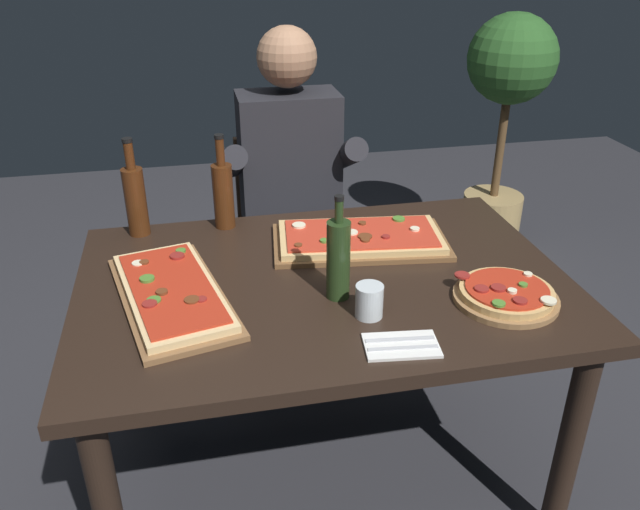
% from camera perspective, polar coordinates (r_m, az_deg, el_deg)
% --- Properties ---
extents(ground_plane, '(6.40, 6.40, 0.00)m').
position_cam_1_polar(ground_plane, '(2.31, 0.27, -18.27)').
color(ground_plane, '#2D2D33').
extents(dining_table, '(1.40, 0.96, 0.74)m').
position_cam_1_polar(dining_table, '(1.90, 0.31, -4.57)').
color(dining_table, black).
rests_on(dining_table, ground_plane).
extents(pizza_rectangular_front, '(0.58, 0.35, 0.05)m').
position_cam_1_polar(pizza_rectangular_front, '(2.04, 3.59, 1.45)').
color(pizza_rectangular_front, brown).
rests_on(pizza_rectangular_front, dining_table).
extents(pizza_rectangular_left, '(0.37, 0.59, 0.05)m').
position_cam_1_polar(pizza_rectangular_left, '(1.79, -13.04, -3.30)').
color(pizza_rectangular_left, brown).
rests_on(pizza_rectangular_left, dining_table).
extents(pizza_round_far, '(0.28, 0.28, 0.05)m').
position_cam_1_polar(pizza_round_far, '(1.80, 16.20, -3.39)').
color(pizza_round_far, olive).
rests_on(pizza_round_far, dining_table).
extents(wine_bottle_dark, '(0.06, 0.06, 0.30)m').
position_cam_1_polar(wine_bottle_dark, '(1.71, 1.64, -0.29)').
color(wine_bottle_dark, '#233819').
rests_on(wine_bottle_dark, dining_table).
extents(oil_bottle_amber, '(0.07, 0.07, 0.32)m').
position_cam_1_polar(oil_bottle_amber, '(2.14, -8.61, 5.47)').
color(oil_bottle_amber, '#47230F').
rests_on(oil_bottle_amber, dining_table).
extents(vinegar_bottle_green, '(0.07, 0.07, 0.32)m').
position_cam_1_polar(vinegar_bottle_green, '(2.15, -16.09, 4.86)').
color(vinegar_bottle_green, '#47230F').
rests_on(vinegar_bottle_green, dining_table).
extents(tumbler_near_camera, '(0.07, 0.07, 0.09)m').
position_cam_1_polar(tumbler_near_camera, '(1.66, 4.39, -4.24)').
color(tumbler_near_camera, silver).
rests_on(tumbler_near_camera, dining_table).
extents(napkin_cutlery_set, '(0.19, 0.13, 0.01)m').
position_cam_1_polar(napkin_cutlery_set, '(1.58, 7.24, -7.97)').
color(napkin_cutlery_set, white).
rests_on(napkin_cutlery_set, dining_table).
extents(diner_chair, '(0.44, 0.44, 0.87)m').
position_cam_1_polar(diner_chair, '(2.72, -2.86, 2.08)').
color(diner_chair, '#3D2B1E').
rests_on(diner_chair, ground_plane).
extents(seated_diner, '(0.53, 0.41, 1.33)m').
position_cam_1_polar(seated_diner, '(2.51, -2.55, 6.21)').
color(seated_diner, '#23232D').
rests_on(seated_diner, ground_plane).
extents(potted_plant_corner, '(0.44, 0.44, 1.27)m').
position_cam_1_polar(potted_plant_corner, '(3.49, 16.16, 12.37)').
color(potted_plant_corner, tan).
rests_on(potted_plant_corner, ground_plane).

